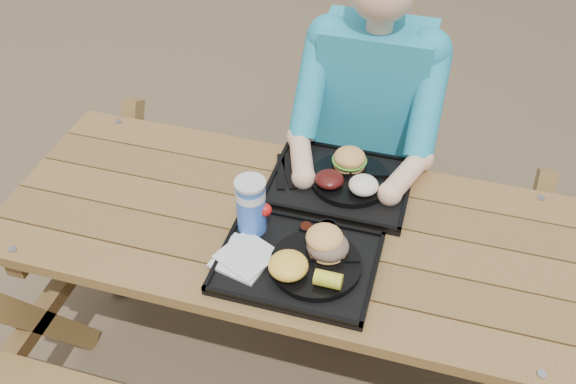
# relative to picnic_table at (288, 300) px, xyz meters

# --- Properties ---
(ground) EXTENTS (60.00, 60.00, 0.00)m
(ground) POSITION_rel_picnic_table_xyz_m (0.00, 0.00, -0.38)
(ground) COLOR #999999
(ground) RESTS_ON ground
(picnic_table) EXTENTS (1.80, 1.49, 0.75)m
(picnic_table) POSITION_rel_picnic_table_xyz_m (0.00, 0.00, 0.00)
(picnic_table) COLOR #999999
(picnic_table) RESTS_ON ground
(tray_near) EXTENTS (0.45, 0.35, 0.02)m
(tray_near) POSITION_rel_picnic_table_xyz_m (0.07, -0.16, 0.39)
(tray_near) COLOR black
(tray_near) RESTS_ON picnic_table
(tray_far) EXTENTS (0.45, 0.35, 0.02)m
(tray_far) POSITION_rel_picnic_table_xyz_m (0.12, 0.21, 0.39)
(tray_far) COLOR black
(tray_far) RESTS_ON picnic_table
(plate_near) EXTENTS (0.26, 0.26, 0.02)m
(plate_near) POSITION_rel_picnic_table_xyz_m (0.13, -0.17, 0.41)
(plate_near) COLOR black
(plate_near) RESTS_ON tray_near
(plate_far) EXTENTS (0.26, 0.26, 0.02)m
(plate_far) POSITION_rel_picnic_table_xyz_m (0.15, 0.22, 0.41)
(plate_far) COLOR black
(plate_far) RESTS_ON tray_far
(napkin_stack) EXTENTS (0.18, 0.18, 0.02)m
(napkin_stack) POSITION_rel_picnic_table_xyz_m (-0.08, -0.20, 0.40)
(napkin_stack) COLOR silver
(napkin_stack) RESTS_ON tray_near
(soda_cup) EXTENTS (0.09, 0.09, 0.17)m
(soda_cup) POSITION_rel_picnic_table_xyz_m (-0.09, -0.07, 0.48)
(soda_cup) COLOR blue
(soda_cup) RESTS_ON tray_near
(condiment_bbq) EXTENTS (0.04, 0.04, 0.03)m
(condiment_bbq) POSITION_rel_picnic_table_xyz_m (0.07, -0.04, 0.41)
(condiment_bbq) COLOR black
(condiment_bbq) RESTS_ON tray_near
(condiment_mustard) EXTENTS (0.06, 0.06, 0.03)m
(condiment_mustard) POSITION_rel_picnic_table_xyz_m (0.13, -0.03, 0.41)
(condiment_mustard) COLOR yellow
(condiment_mustard) RESTS_ON tray_near
(sandwich) EXTENTS (0.11, 0.11, 0.12)m
(sandwich) POSITION_rel_picnic_table_xyz_m (0.15, -0.12, 0.47)
(sandwich) COLOR #F7AD57
(sandwich) RESTS_ON plate_near
(mac_cheese) EXTENTS (0.11, 0.11, 0.06)m
(mac_cheese) POSITION_rel_picnic_table_xyz_m (0.07, -0.22, 0.44)
(mac_cheese) COLOR yellow
(mac_cheese) RESTS_ON plate_near
(corn_cob) EXTENTS (0.08, 0.08, 0.04)m
(corn_cob) POSITION_rel_picnic_table_xyz_m (0.18, -0.24, 0.44)
(corn_cob) COLOR yellow
(corn_cob) RESTS_ON plate_near
(cutlery_far) EXTENTS (0.11, 0.18, 0.01)m
(cutlery_far) POSITION_rel_picnic_table_xyz_m (-0.06, 0.22, 0.40)
(cutlery_far) COLOR black
(cutlery_far) RESTS_ON tray_far
(burger) EXTENTS (0.11, 0.11, 0.10)m
(burger) POSITION_rel_picnic_table_xyz_m (0.13, 0.28, 0.46)
(burger) COLOR #E29D4F
(burger) RESTS_ON plate_far
(baked_beans) EXTENTS (0.09, 0.09, 0.04)m
(baked_beans) POSITION_rel_picnic_table_xyz_m (0.09, 0.17, 0.44)
(baked_beans) COLOR #470F0E
(baked_beans) RESTS_ON plate_far
(potato_salad) EXTENTS (0.09, 0.09, 0.05)m
(potato_salad) POSITION_rel_picnic_table_xyz_m (0.20, 0.16, 0.44)
(potato_salad) COLOR white
(potato_salad) RESTS_ON plate_far
(diner) EXTENTS (0.48, 0.84, 1.28)m
(diner) POSITION_rel_picnic_table_xyz_m (0.14, 0.59, 0.27)
(diner) COLOR #1ABCB8
(diner) RESTS_ON ground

